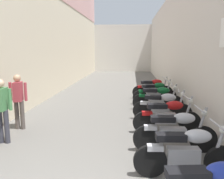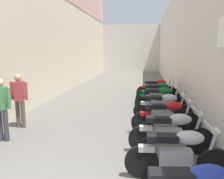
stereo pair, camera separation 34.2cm
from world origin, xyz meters
name	(u,v)px [view 2 (the right image)]	position (x,y,z in m)	size (l,w,h in m)	color
ground_plane	(115,97)	(0.00, 8.93, 0.00)	(37.87, 37.87, 0.00)	#66635E
building_left	(64,10)	(-3.06, 10.90, 4.39)	(0.45, 21.87, 8.69)	beige
building_right	(178,44)	(3.07, 10.93, 2.54)	(0.45, 21.87, 5.07)	beige
building_far_end	(131,48)	(0.00, 22.87, 2.35)	(8.74, 2.00, 4.69)	beige
motorcycle_second	(179,153)	(1.93, 2.11, 0.50)	(1.85, 0.58, 1.04)	black
motorcycle_third	(172,131)	(1.93, 3.16, 0.50)	(1.85, 0.58, 1.04)	black
motorcycle_fourth	(166,116)	(1.93, 4.33, 0.50)	(1.85, 0.58, 1.04)	black
motorcycle_fifth	(163,106)	(1.93, 5.41, 0.50)	(1.84, 0.58, 1.04)	black
motorcycle_sixth	(160,98)	(1.93, 6.63, 0.50)	(1.84, 0.58, 1.04)	black
motorcycle_seventh	(158,93)	(1.93, 7.73, 0.50)	(1.83, 0.58, 1.04)	black
motorcycle_eighth	(157,88)	(1.93, 8.81, 0.50)	(1.85, 0.58, 1.04)	black
pedestrian_mid_alley	(1,105)	(-2.13, 3.32, 0.92)	(0.52, 0.35, 1.57)	#383842
pedestrian_further_down	(19,97)	(-2.22, 4.32, 0.92)	(0.52, 0.37, 1.57)	#564C47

